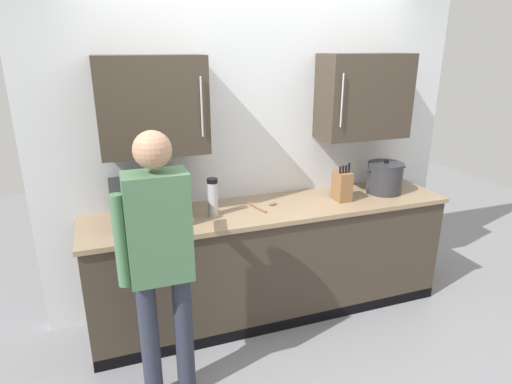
{
  "coord_description": "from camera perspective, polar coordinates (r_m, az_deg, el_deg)",
  "views": [
    {
      "loc": [
        -1.14,
        -2.16,
        2.07
      ],
      "look_at": [
        -0.15,
        0.62,
        1.06
      ],
      "focal_mm": 30.26,
      "sensor_mm": 36.0,
      "label": 1
    }
  ],
  "objects": [
    {
      "name": "knife_block",
      "position": [
        3.43,
        11.3,
        0.8
      ],
      "size": [
        0.11,
        0.15,
        0.31
      ],
      "color": "brown",
      "rests_on": "counter_unit"
    },
    {
      "name": "wooden_spoon",
      "position": [
        3.26,
        1.21,
        -1.79
      ],
      "size": [
        0.21,
        0.22,
        0.02
      ],
      "color": "brown",
      "rests_on": "counter_unit"
    },
    {
      "name": "ground_plane",
      "position": [
        3.2,
        6.72,
        -21.48
      ],
      "size": [
        9.14,
        9.14,
        0.0
      ],
      "primitive_type": "plane",
      "color": "gray"
    },
    {
      "name": "back_wall_tiled",
      "position": [
        3.39,
        0.42,
        8.4
      ],
      "size": [
        3.38,
        0.44,
        2.76
      ],
      "color": "silver",
      "rests_on": "ground_plane"
    },
    {
      "name": "microwave_oven",
      "position": [
        3.05,
        -14.41,
        -1.28
      ],
      "size": [
        0.5,
        0.4,
        0.28
      ],
      "color": "black",
      "rests_on": "counter_unit"
    },
    {
      "name": "person_figure",
      "position": [
        2.45,
        -12.63,
        -7.68
      ],
      "size": [
        0.44,
        0.5,
        1.66
      ],
      "color": "#282D3D",
      "rests_on": "ground_plane"
    },
    {
      "name": "stock_pot",
      "position": [
        3.69,
        16.64,
        1.83
      ],
      "size": [
        0.38,
        0.29,
        0.28
      ],
      "color": "#2D2D33",
      "rests_on": "counter_unit"
    },
    {
      "name": "counter_unit",
      "position": [
        3.45,
        2.1,
        -9.03
      ],
      "size": [
        2.79,
        0.62,
        0.91
      ],
      "color": "#3D3328",
      "rests_on": "ground_plane"
    },
    {
      "name": "thermos_flask",
      "position": [
        3.07,
        -5.73,
        -0.66
      ],
      "size": [
        0.08,
        0.08,
        0.27
      ],
      "color": "#B7BABF",
      "rests_on": "counter_unit"
    }
  ]
}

